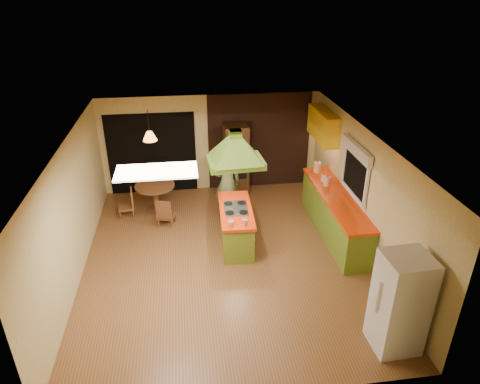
{
  "coord_description": "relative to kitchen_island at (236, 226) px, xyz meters",
  "views": [
    {
      "loc": [
        -0.66,
        -7.08,
        5.04
      ],
      "look_at": [
        0.39,
        0.6,
        1.15
      ],
      "focal_mm": 32.0,
      "sensor_mm": 36.0,
      "label": 1
    }
  ],
  "objects": [
    {
      "name": "pendant_lamp",
      "position": [
        -1.71,
        1.63,
        1.48
      ],
      "size": [
        0.4,
        0.4,
        0.21
      ],
      "primitive_type": "cone",
      "rotation": [
        0.0,
        0.0,
        -0.3
      ],
      "color": "#FF9E3F",
      "rests_on": "ceiling_plane"
    },
    {
      "name": "refrigerator",
      "position": [
        2.02,
        -3.1,
        0.39
      ],
      "size": [
        0.69,
        0.66,
        1.61
      ],
      "primitive_type": "cube",
      "rotation": [
        0.0,
        0.0,
        0.05
      ],
      "color": "white",
      "rests_on": "ground"
    },
    {
      "name": "room_walls",
      "position": [
        -0.29,
        -0.5,
        0.83
      ],
      "size": [
        5.5,
        6.5,
        6.5
      ],
      "color": "beige",
      "rests_on": "ground"
    },
    {
      "name": "range_hood",
      "position": [
        0.0,
        0.0,
        1.83
      ],
      "size": [
        1.1,
        0.83,
        0.8
      ],
      "rotation": [
        0.0,
        0.0,
        0.06
      ],
      "color": "#53721C",
      "rests_on": "ceiling_plane"
    },
    {
      "name": "ground",
      "position": [
        -0.29,
        -0.5,
        -0.42
      ],
      "size": [
        6.5,
        6.5,
        0.0
      ],
      "primitive_type": "plane",
      "color": "brown",
      "rests_on": "ground"
    },
    {
      "name": "dining_table",
      "position": [
        -1.71,
        1.63,
        0.07
      ],
      "size": [
        0.93,
        0.93,
        0.7
      ],
      "rotation": [
        0.0,
        0.0,
        0.05
      ],
      "color": "brown",
      "rests_on": "ground"
    },
    {
      "name": "wall_oven",
      "position": [
        0.31,
        2.45,
        0.49
      ],
      "size": [
        0.63,
        0.63,
        1.81
      ],
      "rotation": [
        0.0,
        0.0,
        0.06
      ],
      "color": "#4F2F19",
      "rests_on": "ground"
    },
    {
      "name": "chair_left",
      "position": [
        -2.41,
        1.53,
        -0.09
      ],
      "size": [
        0.4,
        0.4,
        0.66
      ],
      "primitive_type": null,
      "rotation": [
        0.0,
        0.0,
        -1.45
      ],
      "color": "brown",
      "rests_on": "ground"
    },
    {
      "name": "right_counter",
      "position": [
        2.16,
        0.1,
        0.05
      ],
      "size": [
        0.62,
        3.05,
        0.92
      ],
      "color": "olive",
      "rests_on": "ground"
    },
    {
      "name": "canister_large",
      "position": [
        2.11,
        1.36,
        0.62
      ],
      "size": [
        0.18,
        0.18,
        0.24
      ],
      "primitive_type": "cylinder",
      "rotation": [
        0.0,
        0.0,
        0.07
      ],
      "color": "#FFECCD",
      "rests_on": "right_counter"
    },
    {
      "name": "window_right",
      "position": [
        2.41,
        -0.1,
        1.35
      ],
      "size": [
        0.12,
        1.35,
        1.06
      ],
      "color": "black",
      "rests_on": "room_walls"
    },
    {
      "name": "chair_near",
      "position": [
        -1.46,
        0.98,
        -0.08
      ],
      "size": [
        0.45,
        0.45,
        0.67
      ],
      "primitive_type": null,
      "rotation": [
        0.0,
        0.0,
        2.86
      ],
      "color": "brown",
      "rests_on": "ground"
    },
    {
      "name": "upper_cabinets",
      "position": [
        2.28,
        1.7,
        1.53
      ],
      "size": [
        0.34,
        1.4,
        0.7
      ],
      "primitive_type": "cube",
      "color": "yellow",
      "rests_on": "room_walls"
    },
    {
      "name": "canister_small",
      "position": [
        2.11,
        0.84,
        0.58
      ],
      "size": [
        0.15,
        0.15,
        0.16
      ],
      "primitive_type": "cylinder",
      "rotation": [
        0.0,
        0.0,
        -0.27
      ],
      "color": "#FFE7CD",
      "rests_on": "right_counter"
    },
    {
      "name": "man",
      "position": [
        -0.05,
        1.16,
        0.45
      ],
      "size": [
        0.69,
        0.51,
        1.73
      ],
      "primitive_type": "imported",
      "rotation": [
        0.0,
        0.0,
        3.31
      ],
      "color": "#4F592F",
      "rests_on": "ground"
    },
    {
      "name": "kitchen_island",
      "position": [
        0.0,
        0.0,
        0.0
      ],
      "size": [
        0.73,
        1.66,
        0.84
      ],
      "rotation": [
        0.0,
        0.0,
        -0.04
      ],
      "color": "olive",
      "rests_on": "ground"
    },
    {
      "name": "fluor_panel",
      "position": [
        -1.39,
        -1.7,
        2.07
      ],
      "size": [
        1.2,
        0.6,
        0.03
      ],
      "primitive_type": "cube",
      "color": "white",
      "rests_on": "ceiling_plane"
    },
    {
      "name": "canister_medium",
      "position": [
        2.11,
        0.62,
        0.61
      ],
      "size": [
        0.17,
        0.17,
        0.21
      ],
      "primitive_type": "cylinder",
      "rotation": [
        0.0,
        0.0,
        -0.17
      ],
      "color": "beige",
      "rests_on": "right_counter"
    },
    {
      "name": "ceiling_plane",
      "position": [
        -0.29,
        -0.5,
        2.08
      ],
      "size": [
        6.5,
        6.5,
        0.0
      ],
      "primitive_type": "plane",
      "rotation": [
        3.14,
        0.0,
        0.0
      ],
      "color": "silver",
      "rests_on": "room_walls"
    },
    {
      "name": "nook_opening",
      "position": [
        -1.79,
        2.73,
        0.63
      ],
      "size": [
        2.2,
        0.03,
        2.1
      ],
      "primitive_type": "cube",
      "color": "black",
      "rests_on": "ground"
    },
    {
      "name": "brick_panel",
      "position": [
        0.96,
        2.73,
        0.83
      ],
      "size": [
        2.64,
        0.03,
        2.5
      ],
      "primitive_type": "cube",
      "color": "#381E14",
      "rests_on": "ground"
    }
  ]
}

